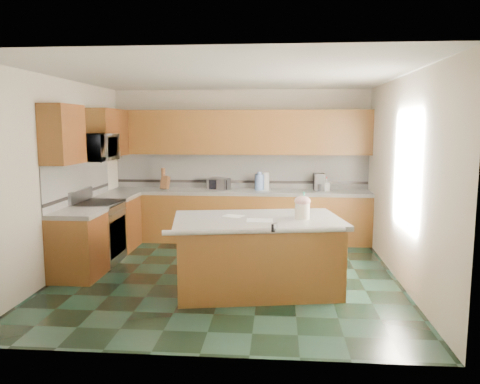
# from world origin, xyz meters

# --- Properties ---
(floor) EXTENTS (4.60, 4.60, 0.00)m
(floor) POSITION_xyz_m (0.00, 0.00, 0.00)
(floor) COLOR black
(floor) RESTS_ON ground
(ceiling) EXTENTS (4.60, 4.60, 0.00)m
(ceiling) POSITION_xyz_m (0.00, 0.00, 2.70)
(ceiling) COLOR white
(ceiling) RESTS_ON ground
(wall_back) EXTENTS (4.60, 0.04, 2.70)m
(wall_back) POSITION_xyz_m (0.00, 2.32, 1.35)
(wall_back) COLOR silver
(wall_back) RESTS_ON ground
(wall_front) EXTENTS (4.60, 0.04, 2.70)m
(wall_front) POSITION_xyz_m (0.00, -2.32, 1.35)
(wall_front) COLOR silver
(wall_front) RESTS_ON ground
(wall_left) EXTENTS (0.04, 4.60, 2.70)m
(wall_left) POSITION_xyz_m (-2.32, 0.00, 1.35)
(wall_left) COLOR silver
(wall_left) RESTS_ON ground
(wall_right) EXTENTS (0.04, 4.60, 2.70)m
(wall_right) POSITION_xyz_m (2.32, 0.00, 1.35)
(wall_right) COLOR silver
(wall_right) RESTS_ON ground
(back_base_cab) EXTENTS (4.60, 0.60, 0.86)m
(back_base_cab) POSITION_xyz_m (0.00, 2.00, 0.43)
(back_base_cab) COLOR #3B1A0A
(back_base_cab) RESTS_ON ground
(back_countertop) EXTENTS (4.60, 0.64, 0.06)m
(back_countertop) POSITION_xyz_m (0.00, 2.00, 0.89)
(back_countertop) COLOR silver
(back_countertop) RESTS_ON back_base_cab
(back_upper_cab) EXTENTS (4.60, 0.33, 0.78)m
(back_upper_cab) POSITION_xyz_m (0.00, 2.13, 1.94)
(back_upper_cab) COLOR #3B1A0A
(back_upper_cab) RESTS_ON wall_back
(back_backsplash) EXTENTS (4.60, 0.02, 0.63)m
(back_backsplash) POSITION_xyz_m (0.00, 2.29, 1.24)
(back_backsplash) COLOR silver
(back_backsplash) RESTS_ON back_countertop
(back_accent_band) EXTENTS (4.60, 0.01, 0.05)m
(back_accent_band) POSITION_xyz_m (0.00, 2.28, 1.04)
(back_accent_band) COLOR black
(back_accent_band) RESTS_ON back_countertop
(left_base_cab_rear) EXTENTS (0.60, 0.82, 0.86)m
(left_base_cab_rear) POSITION_xyz_m (-2.00, 1.29, 0.43)
(left_base_cab_rear) COLOR #3B1A0A
(left_base_cab_rear) RESTS_ON ground
(left_counter_rear) EXTENTS (0.64, 0.82, 0.06)m
(left_counter_rear) POSITION_xyz_m (-2.00, 1.29, 0.89)
(left_counter_rear) COLOR silver
(left_counter_rear) RESTS_ON left_base_cab_rear
(left_base_cab_front) EXTENTS (0.60, 0.72, 0.86)m
(left_base_cab_front) POSITION_xyz_m (-2.00, -0.24, 0.43)
(left_base_cab_front) COLOR #3B1A0A
(left_base_cab_front) RESTS_ON ground
(left_counter_front) EXTENTS (0.64, 0.72, 0.06)m
(left_counter_front) POSITION_xyz_m (-2.00, -0.24, 0.89)
(left_counter_front) COLOR silver
(left_counter_front) RESTS_ON left_base_cab_front
(left_backsplash) EXTENTS (0.02, 2.30, 0.63)m
(left_backsplash) POSITION_xyz_m (-2.29, 0.55, 1.24)
(left_backsplash) COLOR silver
(left_backsplash) RESTS_ON wall_left
(left_accent_band) EXTENTS (0.01, 2.30, 0.05)m
(left_accent_band) POSITION_xyz_m (-2.28, 0.55, 1.04)
(left_accent_band) COLOR black
(left_accent_band) RESTS_ON wall_left
(left_upper_cab_rear) EXTENTS (0.33, 1.09, 0.78)m
(left_upper_cab_rear) POSITION_xyz_m (-2.13, 1.42, 1.94)
(left_upper_cab_rear) COLOR #3B1A0A
(left_upper_cab_rear) RESTS_ON wall_left
(left_upper_cab_front) EXTENTS (0.33, 0.72, 0.78)m
(left_upper_cab_front) POSITION_xyz_m (-2.13, -0.24, 1.94)
(left_upper_cab_front) COLOR #3B1A0A
(left_upper_cab_front) RESTS_ON wall_left
(range_body) EXTENTS (0.60, 0.76, 0.88)m
(range_body) POSITION_xyz_m (-2.00, 0.50, 0.44)
(range_body) COLOR #B7B7BC
(range_body) RESTS_ON ground
(range_oven_door) EXTENTS (0.02, 0.68, 0.55)m
(range_oven_door) POSITION_xyz_m (-1.71, 0.50, 0.40)
(range_oven_door) COLOR black
(range_oven_door) RESTS_ON range_body
(range_cooktop) EXTENTS (0.62, 0.78, 0.04)m
(range_cooktop) POSITION_xyz_m (-2.00, 0.50, 0.90)
(range_cooktop) COLOR black
(range_cooktop) RESTS_ON range_body
(range_handle) EXTENTS (0.02, 0.66, 0.02)m
(range_handle) POSITION_xyz_m (-1.68, 0.50, 0.78)
(range_handle) COLOR #B7B7BC
(range_handle) RESTS_ON range_body
(range_backguard) EXTENTS (0.06, 0.76, 0.18)m
(range_backguard) POSITION_xyz_m (-2.26, 0.50, 1.02)
(range_backguard) COLOR #B7B7BC
(range_backguard) RESTS_ON range_body
(microwave) EXTENTS (0.50, 0.73, 0.41)m
(microwave) POSITION_xyz_m (-2.00, 0.50, 1.73)
(microwave) COLOR #B7B7BC
(microwave) RESTS_ON wall_left
(island_base) EXTENTS (2.11, 1.43, 0.86)m
(island_base) POSITION_xyz_m (0.44, -0.52, 0.43)
(island_base) COLOR #3B1A0A
(island_base) RESTS_ON ground
(island_top) EXTENTS (2.22, 1.55, 0.06)m
(island_top) POSITION_xyz_m (0.44, -0.52, 0.89)
(island_top) COLOR silver
(island_top) RESTS_ON island_base
(island_bullnose) EXTENTS (2.03, 0.41, 0.06)m
(island_bullnose) POSITION_xyz_m (0.44, -1.12, 0.89)
(island_bullnose) COLOR silver
(island_bullnose) RESTS_ON island_base
(treat_jar) EXTENTS (0.20, 0.20, 0.19)m
(treat_jar) POSITION_xyz_m (0.99, -0.51, 1.01)
(treat_jar) COLOR silver
(treat_jar) RESTS_ON island_top
(treat_jar_lid) EXTENTS (0.20, 0.20, 0.12)m
(treat_jar_lid) POSITION_xyz_m (0.99, -0.51, 1.14)
(treat_jar_lid) COLOR #E3A8A9
(treat_jar_lid) RESTS_ON treat_jar
(treat_jar_knob) EXTENTS (0.06, 0.02, 0.02)m
(treat_jar_knob) POSITION_xyz_m (0.99, -0.51, 1.18)
(treat_jar_knob) COLOR tan
(treat_jar_knob) RESTS_ON treat_jar_lid
(treat_jar_knob_end_l) EXTENTS (0.03, 0.03, 0.03)m
(treat_jar_knob_end_l) POSITION_xyz_m (0.96, -0.51, 1.18)
(treat_jar_knob_end_l) COLOR tan
(treat_jar_knob_end_l) RESTS_ON treat_jar_lid
(treat_jar_knob_end_r) EXTENTS (0.03, 0.03, 0.03)m
(treat_jar_knob_end_r) POSITION_xyz_m (1.02, -0.51, 1.18)
(treat_jar_knob_end_r) COLOR tan
(treat_jar_knob_end_r) RESTS_ON treat_jar_lid
(soap_bottle_island) EXTENTS (0.15, 0.15, 0.32)m
(soap_bottle_island) POSITION_xyz_m (1.01, -0.46, 1.08)
(soap_bottle_island) COLOR teal
(soap_bottle_island) RESTS_ON island_top
(paper_sheet_a) EXTENTS (0.33, 0.25, 0.00)m
(paper_sheet_a) POSITION_xyz_m (0.47, -0.68, 0.92)
(paper_sheet_a) COLOR white
(paper_sheet_a) RESTS_ON island_top
(paper_sheet_b) EXTENTS (0.31, 0.27, 0.00)m
(paper_sheet_b) POSITION_xyz_m (0.13, -0.42, 0.92)
(paper_sheet_b) COLOR white
(paper_sheet_b) RESTS_ON island_top
(clamp_body) EXTENTS (0.07, 0.10, 0.09)m
(clamp_body) POSITION_xyz_m (0.65, -1.10, 0.93)
(clamp_body) COLOR black
(clamp_body) RESTS_ON island_top
(clamp_handle) EXTENTS (0.02, 0.07, 0.02)m
(clamp_handle) POSITION_xyz_m (0.65, -1.16, 0.91)
(clamp_handle) COLOR black
(clamp_handle) RESTS_ON island_top
(knife_block) EXTENTS (0.18, 0.21, 0.26)m
(knife_block) POSITION_xyz_m (-1.35, 2.05, 1.04)
(knife_block) COLOR #472814
(knife_block) RESTS_ON back_countertop
(utensil_crock) EXTENTS (0.12, 0.12, 0.15)m
(utensil_crock) POSITION_xyz_m (-1.39, 2.08, 1.00)
(utensil_crock) COLOR black
(utensil_crock) RESTS_ON back_countertop
(utensil_bundle) EXTENTS (0.07, 0.07, 0.23)m
(utensil_bundle) POSITION_xyz_m (-1.39, 2.08, 1.19)
(utensil_bundle) COLOR #472814
(utensil_bundle) RESTS_ON utensil_crock
(toaster_oven) EXTENTS (0.42, 0.36, 0.21)m
(toaster_oven) POSITION_xyz_m (-0.37, 2.05, 1.02)
(toaster_oven) COLOR #B7B7BC
(toaster_oven) RESTS_ON back_countertop
(toaster_oven_door) EXTENTS (0.32, 0.01, 0.17)m
(toaster_oven_door) POSITION_xyz_m (-0.37, 1.94, 1.02)
(toaster_oven_door) COLOR black
(toaster_oven_door) RESTS_ON toaster_oven
(paper_towel) EXTENTS (0.14, 0.14, 0.31)m
(paper_towel) POSITION_xyz_m (0.46, 2.10, 1.08)
(paper_towel) COLOR white
(paper_towel) RESTS_ON back_countertop
(paper_towel_base) EXTENTS (0.21, 0.21, 0.01)m
(paper_towel_base) POSITION_xyz_m (0.46, 2.10, 0.93)
(paper_towel_base) COLOR #B7B7BC
(paper_towel_base) RESTS_ON back_countertop
(water_jug) EXTENTS (0.17, 0.17, 0.28)m
(water_jug) POSITION_xyz_m (0.36, 2.06, 1.06)
(water_jug) COLOR #6383C0
(water_jug) RESTS_ON back_countertop
(water_jug_neck) EXTENTS (0.08, 0.08, 0.04)m
(water_jug_neck) POSITION_xyz_m (0.36, 2.06, 1.22)
(water_jug_neck) COLOR #6383C0
(water_jug_neck) RESTS_ON water_jug
(coffee_maker) EXTENTS (0.19, 0.21, 0.31)m
(coffee_maker) POSITION_xyz_m (1.41, 2.08, 1.07)
(coffee_maker) COLOR black
(coffee_maker) RESTS_ON back_countertop
(coffee_carafe) EXTENTS (0.13, 0.13, 0.13)m
(coffee_carafe) POSITION_xyz_m (1.41, 2.03, 0.98)
(coffee_carafe) COLOR black
(coffee_carafe) RESTS_ON back_countertop
(soap_bottle_back) EXTENTS (0.12, 0.12, 0.22)m
(soap_bottle_back) POSITION_xyz_m (1.53, 2.05, 1.03)
(soap_bottle_back) COLOR white
(soap_bottle_back) RESTS_ON back_countertop
(soap_back_cap) EXTENTS (0.02, 0.02, 0.03)m
(soap_back_cap) POSITION_xyz_m (1.53, 2.05, 1.15)
(soap_back_cap) COLOR red
(soap_back_cap) RESTS_ON soap_bottle_back
(window_light_proxy) EXTENTS (0.02, 1.40, 1.10)m
(window_light_proxy) POSITION_xyz_m (2.29, -0.20, 1.50)
(window_light_proxy) COLOR white
(window_light_proxy) RESTS_ON wall_right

